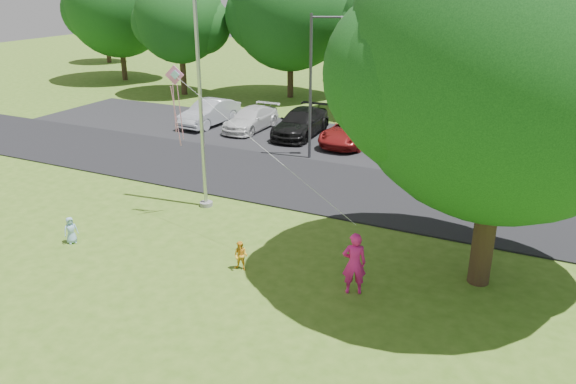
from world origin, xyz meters
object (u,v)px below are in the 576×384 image
at_px(child_blue, 71,230).
at_px(street_lamp, 316,74).
at_px(kite, 179,90).
at_px(trash_can, 428,161).
at_px(big_tree, 503,68).
at_px(flagpole, 200,100).
at_px(woman, 354,263).
at_px(child_yellow, 241,256).

bearing_deg(child_blue, street_lamp, 11.87).
bearing_deg(child_blue, kite, -5.06).
distance_m(trash_can, big_tree, 11.61).
bearing_deg(flagpole, kite, -88.20).
xyz_separation_m(street_lamp, woman, (5.87, -10.91, -3.16)).
bearing_deg(kite, woman, -34.41).
bearing_deg(trash_can, big_tree, -69.76).
bearing_deg(street_lamp, trash_can, -17.67).
bearing_deg(child_yellow, kite, 141.29).
height_order(flagpole, street_lamp, flagpole).
height_order(big_tree, woman, big_tree).
height_order(street_lamp, child_yellow, street_lamp).
xyz_separation_m(flagpole, child_blue, (-2.22, -4.68, -3.70)).
relative_size(flagpole, woman, 5.42).
bearing_deg(big_tree, woman, -145.25).
xyz_separation_m(flagpole, woman, (7.30, -3.55, -3.24)).
bearing_deg(kite, big_tree, -18.17).
bearing_deg(woman, trash_can, -111.69).
xyz_separation_m(child_blue, kite, (2.26, 3.38, 4.29)).
bearing_deg(big_tree, kite, 178.96).
relative_size(flagpole, child_yellow, 10.75).
bearing_deg(trash_can, child_yellow, -104.26).
xyz_separation_m(trash_can, woman, (0.51, -11.55, 0.46)).
bearing_deg(child_yellow, woman, -1.25).
distance_m(flagpole, child_blue, 6.37).
height_order(street_lamp, trash_can, street_lamp).
height_order(flagpole, trash_can, flagpole).
bearing_deg(street_lamp, big_tree, -69.46).
relative_size(street_lamp, kite, 0.88).
xyz_separation_m(flagpole, child_yellow, (3.79, -3.79, -3.70)).
distance_m(big_tree, kite, 10.34).
relative_size(street_lamp, trash_can, 7.35).
bearing_deg(child_yellow, trash_can, 70.65).
height_order(big_tree, kite, big_tree).
bearing_deg(kite, flagpole, 74.67).
bearing_deg(big_tree, trash_can, 110.24).
distance_m(big_tree, child_blue, 14.11).
relative_size(street_lamp, woman, 3.69).
height_order(flagpole, child_blue, flagpole).
bearing_deg(child_yellow, big_tree, 14.47).
xyz_separation_m(child_yellow, kite, (-3.75, 2.49, 4.28)).
bearing_deg(child_blue, big_tree, -46.92).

